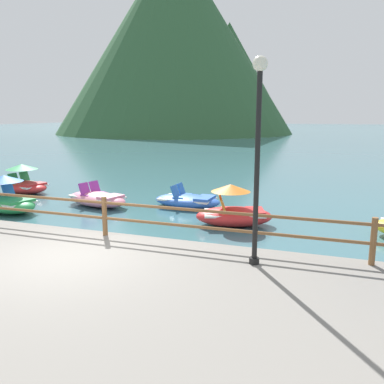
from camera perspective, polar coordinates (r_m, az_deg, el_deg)
The scene contains 9 objects.
ground_plane at distance 46.99m, azimuth 13.08°, elevation 6.71°, with size 200.00×200.00×0.00m, color #3D6B75.
dock_railing at distance 9.88m, azimuth -12.35°, elevation -2.75°, with size 23.92×0.12×0.95m.
lamp_post at distance 7.59m, azimuth 9.35°, elevation 6.95°, with size 0.28×0.28×3.92m.
pedal_boat_1 at distance 14.99m, azimuth -24.75°, elevation -1.03°, with size 2.67×1.89×1.27m.
pedal_boat_2 at distance 14.97m, azimuth -13.32°, elevation -0.93°, with size 2.82×1.86×0.85m.
pedal_boat_3 at distance 18.36m, azimuth -22.73°, elevation 1.16°, with size 2.43×1.77×1.23m.
pedal_boat_4 at distance 12.06m, azimuth 5.98°, elevation -2.82°, with size 2.55×1.88×1.26m.
pedal_boat_5 at distance 14.41m, azimuth -0.62°, elevation -1.20°, with size 2.50×1.47×0.81m.
cliff_headland at distance 74.70m, azimuth -1.26°, elevation 20.24°, with size 41.37×41.37×32.56m.
Camera 1 is at (5.08, -6.60, 3.29)m, focal length 37.48 mm.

